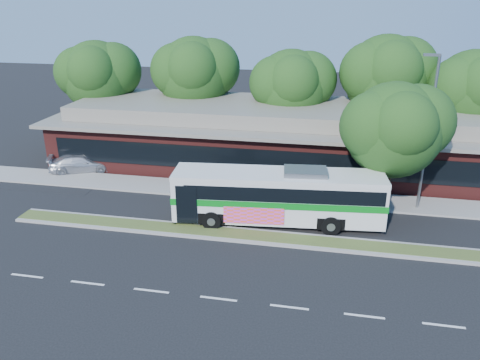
{
  "coord_description": "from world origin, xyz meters",
  "views": [
    {
      "loc": [
        4.06,
        -21.04,
        11.94
      ],
      "look_at": [
        -0.76,
        3.63,
        2.0
      ],
      "focal_mm": 35.0,
      "sensor_mm": 36.0,
      "label": 1
    }
  ],
  "objects_px": {
    "lamp_post": "(428,130)",
    "sedan": "(81,163)",
    "sidewalk_tree": "(401,128)",
    "transit_bus": "(279,193)"
  },
  "relations": [
    {
      "from": "lamp_post",
      "to": "sedan",
      "type": "bearing_deg",
      "value": 174.87
    },
    {
      "from": "sidewalk_tree",
      "to": "lamp_post",
      "type": "bearing_deg",
      "value": 8.12
    },
    {
      "from": "transit_bus",
      "to": "sidewalk_tree",
      "type": "relative_size",
      "value": 1.54
    },
    {
      "from": "sidewalk_tree",
      "to": "sedan",
      "type": "bearing_deg",
      "value": 173.94
    },
    {
      "from": "sedan",
      "to": "transit_bus",
      "type": "bearing_deg",
      "value": -133.22
    },
    {
      "from": "sedan",
      "to": "lamp_post",
      "type": "bearing_deg",
      "value": -118.39
    },
    {
      "from": "lamp_post",
      "to": "sedan",
      "type": "distance_m",
      "value": 23.41
    },
    {
      "from": "sedan",
      "to": "sidewalk_tree",
      "type": "relative_size",
      "value": 0.59
    },
    {
      "from": "lamp_post",
      "to": "sidewalk_tree",
      "type": "bearing_deg",
      "value": -171.88
    },
    {
      "from": "sedan",
      "to": "sidewalk_tree",
      "type": "bearing_deg",
      "value": -119.32
    }
  ]
}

